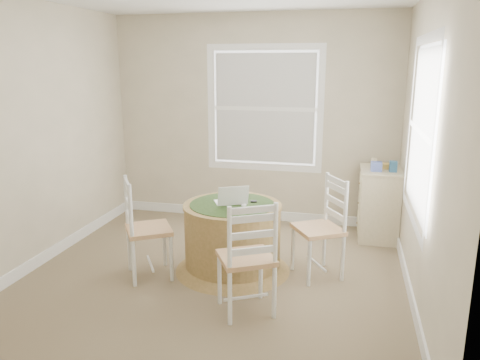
% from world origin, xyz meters
% --- Properties ---
extents(room, '(3.64, 3.64, 2.64)m').
position_xyz_m(room, '(0.17, 0.16, 1.30)').
color(room, '#867055').
rests_on(room, ground).
extents(round_table, '(1.13, 1.13, 0.68)m').
position_xyz_m(round_table, '(0.14, 0.19, 0.37)').
color(round_table, '#A5814A').
rests_on(round_table, ground).
extents(chair_left, '(0.56, 0.57, 0.95)m').
position_xyz_m(chair_left, '(-0.60, -0.12, 0.47)').
color(chair_left, white).
rests_on(chair_left, ground).
extents(chair_near, '(0.56, 0.55, 0.95)m').
position_xyz_m(chair_near, '(0.44, -0.55, 0.47)').
color(chair_near, white).
rests_on(chair_near, ground).
extents(chair_right, '(0.56, 0.57, 0.95)m').
position_xyz_m(chair_right, '(0.96, 0.26, 0.47)').
color(chair_right, white).
rests_on(chair_right, ground).
extents(laptop, '(0.38, 0.37, 0.21)m').
position_xyz_m(laptop, '(0.12, 0.22, 0.71)').
color(laptop, white).
rests_on(laptop, round_table).
extents(mouse, '(0.07, 0.09, 0.03)m').
position_xyz_m(mouse, '(0.26, 0.17, 0.68)').
color(mouse, white).
rests_on(mouse, round_table).
extents(phone, '(0.06, 0.10, 0.02)m').
position_xyz_m(phone, '(0.40, 0.10, 0.68)').
color(phone, '#B7BABF').
rests_on(phone, round_table).
extents(keys, '(0.07, 0.06, 0.02)m').
position_xyz_m(keys, '(0.33, 0.30, 0.68)').
color(keys, black).
rests_on(keys, round_table).
extents(corner_chest, '(0.48, 0.63, 0.83)m').
position_xyz_m(corner_chest, '(1.57, 1.45, 0.42)').
color(corner_chest, beige).
rests_on(corner_chest, ground).
extents(tissue_box, '(0.12, 0.12, 0.10)m').
position_xyz_m(tissue_box, '(1.50, 1.32, 0.88)').
color(tissue_box, '#576CC8').
rests_on(tissue_box, corner_chest).
extents(box_yellow, '(0.15, 0.10, 0.06)m').
position_xyz_m(box_yellow, '(1.60, 1.48, 0.86)').
color(box_yellow, '#E2B74F').
rests_on(box_yellow, corner_chest).
extents(box_blue, '(0.08, 0.08, 0.12)m').
position_xyz_m(box_blue, '(1.70, 1.32, 0.89)').
color(box_blue, '#2F628E').
rests_on(box_blue, corner_chest).
extents(cup_cream, '(0.07, 0.07, 0.09)m').
position_xyz_m(cup_cream, '(1.49, 1.61, 0.87)').
color(cup_cream, beige).
rests_on(cup_cream, corner_chest).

